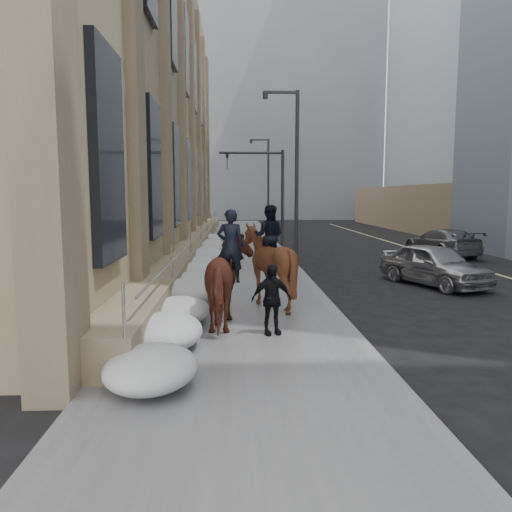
{
  "coord_description": "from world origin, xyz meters",
  "views": [
    {
      "loc": [
        -0.05,
        -9.76,
        3.16
      ],
      "look_at": [
        0.47,
        2.2,
        1.7
      ],
      "focal_mm": 35.0,
      "sensor_mm": 36.0,
      "label": 1
    }
  ],
  "objects": [
    {
      "name": "streetlight_mid",
      "position": [
        2.74,
        14.0,
        4.58
      ],
      "size": [
        1.71,
        0.24,
        8.0
      ],
      "color": "#2D2D30",
      "rests_on": "ground"
    },
    {
      "name": "snow_bank",
      "position": [
        -1.42,
        8.11,
        0.47
      ],
      "size": [
        1.7,
        18.1,
        0.76
      ],
      "color": "silver",
      "rests_on": "sidewalk"
    },
    {
      "name": "lane_line",
      "position": [
        10.5,
        10.0,
        0.01
      ],
      "size": [
        0.15,
        70.0,
        0.01
      ],
      "primitive_type": "cube",
      "color": "#BFB78C",
      "rests_on": "ground"
    },
    {
      "name": "streetlight_far",
      "position": [
        2.74,
        34.0,
        4.58
      ],
      "size": [
        1.71,
        0.24,
        8.0
      ],
      "color": "#2D2D30",
      "rests_on": "ground"
    },
    {
      "name": "car_grey",
      "position": [
        10.76,
        15.73,
        0.72
      ],
      "size": [
        2.8,
        5.21,
        1.44
      ],
      "primitive_type": "imported",
      "rotation": [
        0.0,
        0.0,
        3.31
      ],
      "color": "slate",
      "rests_on": "ground"
    },
    {
      "name": "mounted_horse_left",
      "position": [
        -0.15,
        1.72,
        1.24
      ],
      "size": [
        1.17,
        2.54,
        2.73
      ],
      "rotation": [
        0.0,
        0.0,
        3.14
      ],
      "color": "#4A2116",
      "rests_on": "sidewalk"
    },
    {
      "name": "ground",
      "position": [
        0.0,
        0.0,
        0.0
      ],
      "size": [
        140.0,
        140.0,
        0.0
      ],
      "primitive_type": "plane",
      "color": "black",
      "rests_on": "ground"
    },
    {
      "name": "bg_building_far",
      "position": [
        -6.0,
        72.0,
        10.0
      ],
      "size": [
        24.0,
        12.0,
        20.0
      ],
      "primitive_type": "cube",
      "color": "gray",
      "rests_on": "ground"
    },
    {
      "name": "pedestrian",
      "position": [
        0.75,
        0.92,
        0.9
      ],
      "size": [
        0.98,
        0.6,
        1.56
      ],
      "primitive_type": "imported",
      "rotation": [
        0.0,
        0.0,
        0.25
      ],
      "color": "black",
      "rests_on": "sidewalk"
    },
    {
      "name": "bg_building_mid",
      "position": [
        4.0,
        60.0,
        14.0
      ],
      "size": [
        30.0,
        12.0,
        28.0
      ],
      "primitive_type": "cube",
      "color": "slate",
      "rests_on": "ground"
    },
    {
      "name": "sidewalk",
      "position": [
        0.0,
        10.0,
        0.06
      ],
      "size": [
        5.0,
        80.0,
        0.12
      ],
      "primitive_type": "cube",
      "color": "#5B5A5D",
      "rests_on": "ground"
    },
    {
      "name": "mounted_horse_right",
      "position": [
        0.87,
        3.77,
        1.33
      ],
      "size": [
        2.26,
        2.43,
        2.78
      ],
      "rotation": [
        0.0,
        0.0,
        2.9
      ],
      "color": "#432313",
      "rests_on": "sidewalk"
    },
    {
      "name": "curb",
      "position": [
        2.62,
        10.0,
        0.06
      ],
      "size": [
        0.24,
        80.0,
        0.12
      ],
      "primitive_type": "cube",
      "color": "slate",
      "rests_on": "ground"
    },
    {
      "name": "traffic_signal",
      "position": [
        2.07,
        22.0,
        4.0
      ],
      "size": [
        4.1,
        0.22,
        6.0
      ],
      "color": "#2D2D30",
      "rests_on": "ground"
    },
    {
      "name": "car_silver",
      "position": [
        6.95,
        7.29,
        0.74
      ],
      "size": [
        3.19,
        4.68,
        1.48
      ],
      "primitive_type": "imported",
      "rotation": [
        0.0,
        0.0,
        0.37
      ],
      "color": "#A6A7AD",
      "rests_on": "ground"
    },
    {
      "name": "limestone_building",
      "position": [
        -5.26,
        19.96,
        8.9
      ],
      "size": [
        6.1,
        44.0,
        18.0
      ],
      "color": "#9E8867",
      "rests_on": "ground"
    }
  ]
}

